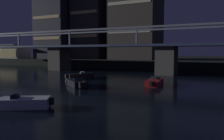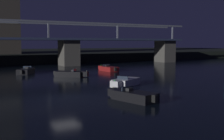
# 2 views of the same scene
# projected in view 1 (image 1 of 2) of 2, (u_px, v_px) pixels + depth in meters

# --- Properties ---
(far_riverbank) EXTENTS (240.00, 80.00, 2.20)m
(far_riverbank) POSITION_uv_depth(u_px,v_px,m) (160.00, 60.00, 93.68)
(far_riverbank) COLOR black
(far_riverbank) RESTS_ON ground
(river_bridge) EXTENTS (85.31, 6.40, 9.38)m
(river_bridge) POSITION_uv_depth(u_px,v_px,m) (107.00, 53.00, 50.38)
(river_bridge) COLOR #4C4944
(river_bridge) RESTS_ON ground
(tower_west_low) EXTENTS (11.43, 12.75, 33.38)m
(tower_west_low) POSITION_uv_depth(u_px,v_px,m) (59.00, 9.00, 76.50)
(tower_west_low) COLOR #282833
(tower_west_low) RESTS_ON far_riverbank
(tower_west_tall) EXTENTS (10.20, 8.41, 36.36)m
(tower_west_tall) POSITION_uv_depth(u_px,v_px,m) (90.00, 2.00, 72.46)
(tower_west_tall) COLOR #38332D
(tower_west_tall) RESTS_ON far_riverbank
(waterfront_pavilion) EXTENTS (12.40, 7.40, 4.70)m
(waterfront_pavilion) POSITION_uv_depth(u_px,v_px,m) (11.00, 52.00, 80.19)
(waterfront_pavilion) COLOR #B2AD9E
(waterfront_pavilion) RESTS_ON far_riverbank
(speedboat_near_left) EXTENTS (4.64, 4.08, 1.16)m
(speedboat_near_left) POSITION_uv_depth(u_px,v_px,m) (78.00, 83.00, 29.76)
(speedboat_near_left) COLOR black
(speedboat_near_left) RESTS_ON ground
(speedboat_near_right) EXTENTS (2.08, 5.23, 1.16)m
(speedboat_near_right) POSITION_uv_depth(u_px,v_px,m) (155.00, 82.00, 30.55)
(speedboat_near_right) COLOR maroon
(speedboat_near_right) RESTS_ON ground
(speedboat_mid_left) EXTENTS (3.59, 4.87, 1.16)m
(speedboat_mid_left) POSITION_uv_depth(u_px,v_px,m) (79.00, 76.00, 38.61)
(speedboat_mid_left) COLOR black
(speedboat_mid_left) RESTS_ON ground
(speedboat_mid_right) EXTENTS (4.84, 3.69, 1.16)m
(speedboat_mid_right) POSITION_uv_depth(u_px,v_px,m) (22.00, 103.00, 18.38)
(speedboat_mid_right) COLOR silver
(speedboat_mid_right) RESTS_ON ground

